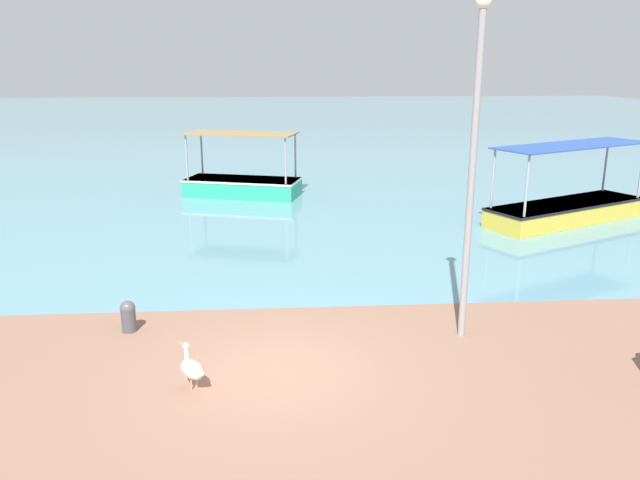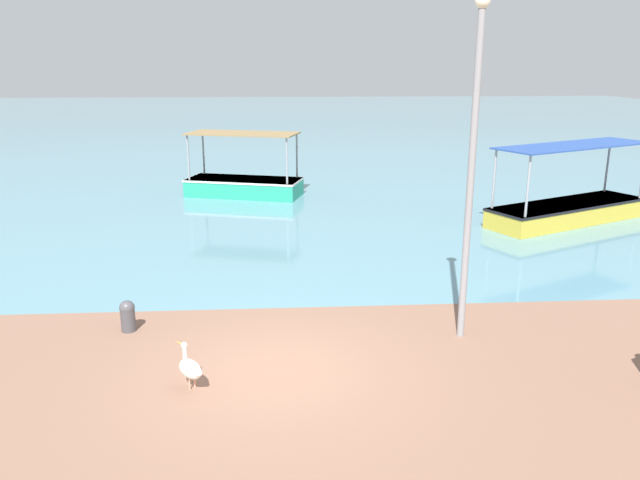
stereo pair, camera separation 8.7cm
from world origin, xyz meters
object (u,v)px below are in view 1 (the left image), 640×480
(fishing_boat_far_left, at_px, (566,207))
(lamp_post, at_px, (473,158))
(mooring_bollard, at_px, (128,315))
(fishing_boat_far_right, at_px, (243,183))
(pelican, at_px, (192,368))

(fishing_boat_far_left, height_order, lamp_post, lamp_post)
(fishing_boat_far_left, xyz_separation_m, lamp_post, (-6.35, -9.01, 3.12))
(fishing_boat_far_left, distance_m, mooring_bollard, 15.59)
(fishing_boat_far_right, bearing_deg, pelican, -90.34)
(pelican, bearing_deg, mooring_bollard, 123.05)
(fishing_boat_far_right, bearing_deg, mooring_bollard, -97.15)
(fishing_boat_far_right, xyz_separation_m, mooring_bollard, (-1.70, -13.59, -0.18))
(lamp_post, height_order, mooring_bollard, lamp_post)
(lamp_post, bearing_deg, fishing_boat_far_right, 109.72)
(fishing_boat_far_left, bearing_deg, lamp_post, -125.18)
(lamp_post, distance_m, mooring_bollard, 7.60)
(fishing_boat_far_right, bearing_deg, fishing_boat_far_left, -24.62)
(lamp_post, bearing_deg, fishing_boat_far_left, 54.82)
(fishing_boat_far_right, distance_m, mooring_bollard, 13.70)
(fishing_boat_far_left, bearing_deg, pelican, -136.92)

